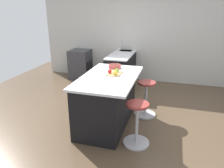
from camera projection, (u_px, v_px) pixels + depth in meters
ground_plane at (111, 118)px, 4.47m from camera, size 7.50×7.50×0.00m
interior_partition_left at (136, 35)px, 6.38m from camera, size 0.12×5.77×2.68m
sink_cabinet at (124, 67)px, 6.44m from camera, size 2.11×0.60×1.19m
oven_range at (81, 64)px, 6.81m from camera, size 0.60×0.61×0.88m
kitchen_island at (107, 100)px, 4.12m from camera, size 1.67×0.98×0.96m
stool_by_window at (146, 100)px, 4.47m from camera, size 0.44×0.44×0.74m
stool_middle at (137, 125)px, 3.52m from camera, size 0.44×0.44×0.74m
cutting_board at (115, 73)px, 4.08m from camera, size 0.36×0.24×0.02m
apple_red at (110, 71)px, 4.03m from camera, size 0.08×0.08×0.08m
apple_green at (117, 70)px, 4.11m from camera, size 0.07×0.07×0.07m
apple_yellow at (115, 72)px, 3.95m from camera, size 0.09×0.09×0.09m
fruit_bowl at (115, 66)px, 4.45m from camera, size 0.26×0.26×0.07m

